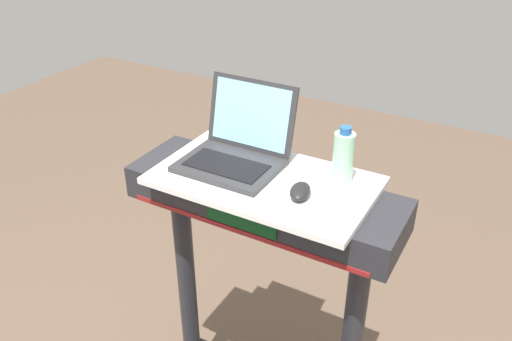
{
  "coord_description": "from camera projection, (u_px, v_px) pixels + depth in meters",
  "views": [
    {
      "loc": [
        0.68,
        -0.56,
        1.98
      ],
      "look_at": [
        0.0,
        0.65,
        1.19
      ],
      "focal_mm": 37.41,
      "sensor_mm": 36.0,
      "label": 1
    }
  ],
  "objects": [
    {
      "name": "laptop",
      "position": [
        237.0,
        148.0,
        1.72
      ],
      "size": [
        0.31,
        0.29,
        0.25
      ],
      "rotation": [
        0.0,
        0.0,
        -0.01
      ],
      "color": "#2D2D30",
      "rests_on": "desk_board"
    },
    {
      "name": "desk_board",
      "position": [
        264.0,
        180.0,
        1.67
      ],
      "size": [
        0.69,
        0.39,
        0.02
      ],
      "primitive_type": "cube",
      "color": "white",
      "rests_on": "treadmill_base"
    },
    {
      "name": "water_bottle",
      "position": [
        343.0,
        157.0,
        1.6
      ],
      "size": [
        0.06,
        0.06,
        0.18
      ],
      "color": "#9EDBB2",
      "rests_on": "desk_board"
    },
    {
      "name": "computer_mouse",
      "position": [
        300.0,
        191.0,
        1.56
      ],
      "size": [
        0.08,
        0.11,
        0.03
      ],
      "primitive_type": "ellipsoid",
      "rotation": [
        0.0,
        0.0,
        0.26
      ],
      "color": "black",
      "rests_on": "desk_board"
    }
  ]
}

